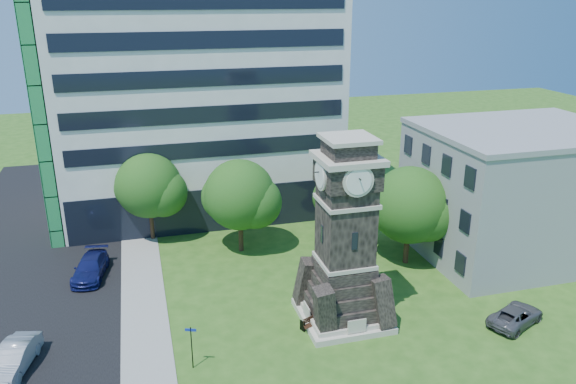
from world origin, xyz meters
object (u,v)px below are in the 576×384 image
object	(u,v)px
clock_tower	(345,245)
street_sign	(191,343)
car_street_mid	(14,358)
park_bench	(315,322)
car_street_north	(90,268)
car_east_lot	(516,316)

from	to	relation	value
clock_tower	street_sign	distance (m)	10.97
car_street_mid	park_bench	distance (m)	17.62
clock_tower	car_street_mid	world-z (taller)	clock_tower
car_street_north	street_sign	distance (m)	14.43
clock_tower	park_bench	distance (m)	5.28
street_sign	clock_tower	bearing A→B (deg)	35.70
clock_tower	park_bench	xyz separation A→B (m)	(-2.11, -0.64, -4.80)
car_street_north	street_sign	world-z (taller)	street_sign
park_bench	street_sign	xyz separation A→B (m)	(-7.91, -1.96, 1.18)
clock_tower	park_bench	world-z (taller)	clock_tower
car_east_lot	park_bench	bearing A→B (deg)	52.27
car_street_mid	car_street_north	size ratio (longest dim) A/B	0.89
clock_tower	car_street_north	xyz separation A→B (m)	(-16.15, 10.44, -4.54)
car_street_mid	park_bench	world-z (taller)	car_street_mid
car_east_lot	park_bench	world-z (taller)	car_east_lot
car_street_mid	street_sign	xyz separation A→B (m)	(9.69, -2.52, 0.91)
clock_tower	car_east_lot	world-z (taller)	clock_tower
car_east_lot	park_bench	size ratio (longest dim) A/B	2.44
car_street_north	car_east_lot	bearing A→B (deg)	-17.99
street_sign	park_bench	bearing A→B (deg)	35.06
park_bench	street_sign	world-z (taller)	street_sign
park_bench	car_street_mid	bearing A→B (deg)	155.50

